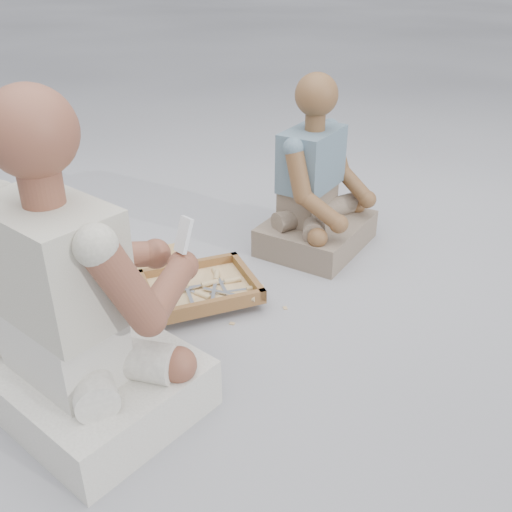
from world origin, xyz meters
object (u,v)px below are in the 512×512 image
tool_tray (200,288)px  companion (316,193)px  craftsman (78,312)px  carved_panel (127,277)px

tool_tray → companion: companion is taller
tool_tray → companion: 0.73m
tool_tray → craftsman: craftsman is taller
carved_panel → craftsman: (-0.34, -0.66, 0.32)m
companion → craftsman: bearing=-4.3°
craftsman → companion: craftsman is taller
craftsman → companion: bearing=93.7°
carved_panel → tool_tray: bearing=-56.3°
tool_tray → craftsman: (-0.54, -0.36, 0.28)m
carved_panel → tool_tray: (0.20, -0.30, 0.04)m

